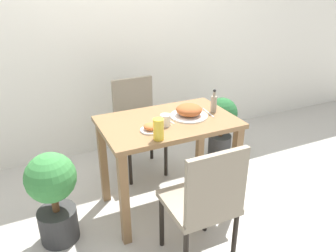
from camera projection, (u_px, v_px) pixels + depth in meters
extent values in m
plane|color=#B7B2A8|center=(168.00, 203.00, 2.82)|extent=(16.00, 16.00, 0.00)
cube|color=white|center=(117.00, 29.00, 3.29)|extent=(8.00, 0.05, 2.60)
cube|color=olive|center=(168.00, 122.00, 2.51)|extent=(1.03, 0.66, 0.04)
cube|color=olive|center=(124.00, 200.00, 2.26)|extent=(0.06, 0.06, 0.74)
cube|color=olive|center=(235.00, 169.00, 2.62)|extent=(0.06, 0.06, 0.74)
cube|color=olive|center=(103.00, 162.00, 2.72)|extent=(0.06, 0.06, 0.74)
cube|color=olive|center=(200.00, 141.00, 3.08)|extent=(0.06, 0.06, 0.74)
cube|color=gray|center=(198.00, 202.00, 2.12)|extent=(0.42, 0.42, 0.04)
cube|color=gray|center=(217.00, 187.00, 1.86)|extent=(0.40, 0.04, 0.44)
cylinder|color=black|center=(206.00, 207.00, 2.43)|extent=(0.03, 0.03, 0.43)
cylinder|color=black|center=(162.00, 221.00, 2.30)|extent=(0.03, 0.03, 0.43)
cylinder|color=black|center=(234.00, 239.00, 2.14)|extent=(0.03, 0.03, 0.43)
cube|color=gray|center=(141.00, 130.00, 3.11)|extent=(0.42, 0.42, 0.04)
cube|color=gray|center=(133.00, 100.00, 3.17)|extent=(0.40, 0.04, 0.44)
cylinder|color=black|center=(130.00, 164.00, 2.99)|extent=(0.03, 0.03, 0.43)
cylinder|color=black|center=(166.00, 156.00, 3.13)|extent=(0.03, 0.03, 0.43)
cylinder|color=black|center=(118.00, 147.00, 3.29)|extent=(0.03, 0.03, 0.43)
cylinder|color=black|center=(151.00, 141.00, 3.43)|extent=(0.03, 0.03, 0.43)
cylinder|color=white|center=(189.00, 116.00, 2.56)|extent=(0.29, 0.29, 0.01)
ellipsoid|color=#A35128|center=(189.00, 110.00, 2.54)|extent=(0.20, 0.20, 0.09)
cylinder|color=white|center=(151.00, 130.00, 2.32)|extent=(0.15, 0.15, 0.01)
ellipsoid|color=#CC6633|center=(151.00, 126.00, 2.31)|extent=(0.11, 0.11, 0.05)
cylinder|color=silver|center=(165.00, 120.00, 2.39)|extent=(0.08, 0.08, 0.09)
cylinder|color=gold|center=(158.00, 129.00, 2.17)|extent=(0.07, 0.07, 0.15)
cylinder|color=gray|center=(214.00, 104.00, 2.63)|extent=(0.05, 0.05, 0.13)
cylinder|color=gray|center=(214.00, 94.00, 2.60)|extent=(0.02, 0.02, 0.04)
sphere|color=black|center=(214.00, 91.00, 2.58)|extent=(0.02, 0.02, 0.02)
cube|color=silver|center=(169.00, 120.00, 2.49)|extent=(0.03, 0.16, 0.00)
cube|color=silver|center=(208.00, 113.00, 2.63)|extent=(0.03, 0.20, 0.00)
cylinder|color=#333333|center=(59.00, 224.00, 2.40)|extent=(0.28, 0.28, 0.25)
cylinder|color=brown|center=(55.00, 205.00, 2.32)|extent=(0.05, 0.05, 0.10)
sphere|color=#387F3D|center=(51.00, 178.00, 2.23)|extent=(0.35, 0.35, 0.35)
cylinder|color=#333333|center=(219.00, 147.00, 3.48)|extent=(0.24, 0.24, 0.26)
cylinder|color=brown|center=(220.00, 132.00, 3.40)|extent=(0.04, 0.04, 0.10)
sphere|color=#235B2D|center=(222.00, 113.00, 3.32)|extent=(0.32, 0.32, 0.32)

